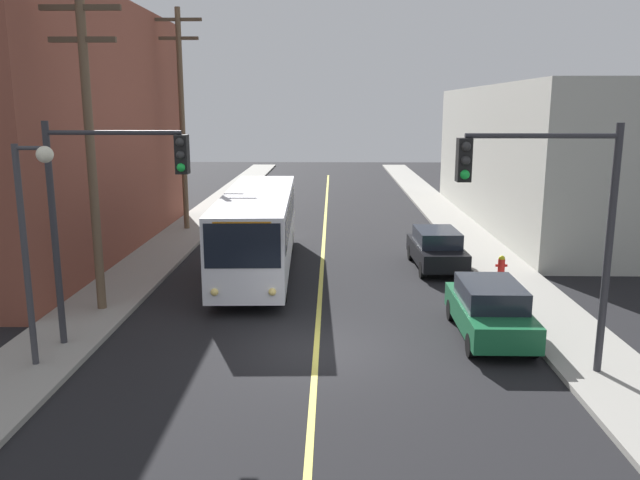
{
  "coord_description": "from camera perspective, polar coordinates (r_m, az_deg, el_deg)",
  "views": [
    {
      "loc": [
        0.43,
        -16.23,
        6.49
      ],
      "look_at": [
        0.0,
        5.09,
        2.0
      ],
      "focal_mm": 35.51,
      "sensor_mm": 36.0,
      "label": 1
    }
  ],
  "objects": [
    {
      "name": "utility_pole_mid",
      "position": [
        33.95,
        -12.35,
        11.28
      ],
      "size": [
        2.4,
        0.28,
        11.23
      ],
      "color": "brown",
      "rests_on": "sidewalk_left"
    },
    {
      "name": "sidewalk_right",
      "position": [
        27.85,
        15.3,
        -1.86
      ],
      "size": [
        2.5,
        90.0,
        0.15
      ],
      "primitive_type": "cube",
      "color": "gray",
      "rests_on": "ground"
    },
    {
      "name": "street_lamp_left",
      "position": [
        16.73,
        -24.58,
        1.35
      ],
      "size": [
        0.98,
        0.4,
        5.5
      ],
      "color": "#38383D",
      "rests_on": "sidewalk_left"
    },
    {
      "name": "building_left_brick",
      "position": [
        31.23,
        -25.65,
        8.99
      ],
      "size": [
        10.0,
        20.09,
        11.07
      ],
      "color": "brown",
      "rests_on": "ground"
    },
    {
      "name": "lane_stripe_center",
      "position": [
        31.9,
        0.36,
        0.16
      ],
      "size": [
        0.16,
        60.0,
        0.01
      ],
      "primitive_type": "cube",
      "color": "#D8CC4C",
      "rests_on": "ground"
    },
    {
      "name": "fire_hydrant",
      "position": [
        24.97,
        16.03,
        -2.26
      ],
      "size": [
        0.44,
        0.26,
        0.84
      ],
      "color": "red",
      "rests_on": "sidewalk_right"
    },
    {
      "name": "utility_pole_near",
      "position": [
        20.74,
        -20.04,
        8.57
      ],
      "size": [
        2.4,
        0.28,
        9.8
      ],
      "color": "brown",
      "rests_on": "sidewalk_left"
    },
    {
      "name": "traffic_signal_right_corner",
      "position": [
        15.64,
        19.75,
        3.15
      ],
      "size": [
        3.75,
        0.48,
        6.0
      ],
      "color": "#2D2D33",
      "rests_on": "sidewalk_right"
    },
    {
      "name": "parked_car_black",
      "position": [
        26.23,
        10.45,
        -0.74
      ],
      "size": [
        1.94,
        4.46,
        1.62
      ],
      "color": "black",
      "rests_on": "ground"
    },
    {
      "name": "city_bus",
      "position": [
        25.31,
        -5.57,
        1.2
      ],
      "size": [
        2.97,
        12.22,
        3.2
      ],
      "color": "silver",
      "rests_on": "ground"
    },
    {
      "name": "sidewalk_left",
      "position": [
        28.08,
        -14.76,
        -1.72
      ],
      "size": [
        2.5,
        90.0,
        0.15
      ],
      "primitive_type": "cube",
      "color": "gray",
      "rests_on": "ground"
    },
    {
      "name": "ground_plane",
      "position": [
        17.49,
        -0.34,
        -9.9
      ],
      "size": [
        120.0,
        120.0,
        0.0
      ],
      "primitive_type": "plane",
      "color": "black"
    },
    {
      "name": "traffic_signal_left_corner",
      "position": [
        17.43,
        -18.48,
        4.07
      ],
      "size": [
        3.75,
        0.48,
        6.0
      ],
      "color": "#2D2D33",
      "rests_on": "sidewalk_left"
    },
    {
      "name": "building_right_warehouse",
      "position": [
        38.56,
        22.72,
        6.99
      ],
      "size": [
        12.0,
        23.31,
        7.62
      ],
      "color": "#B2B2A8",
      "rests_on": "ground"
    },
    {
      "name": "parked_car_green",
      "position": [
        18.78,
        15.04,
        -6.03
      ],
      "size": [
        1.84,
        4.41,
        1.62
      ],
      "color": "#196038",
      "rests_on": "ground"
    }
  ]
}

